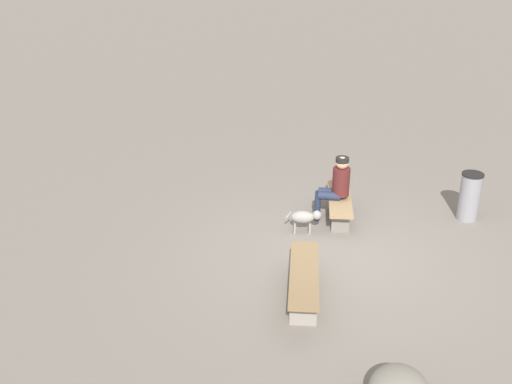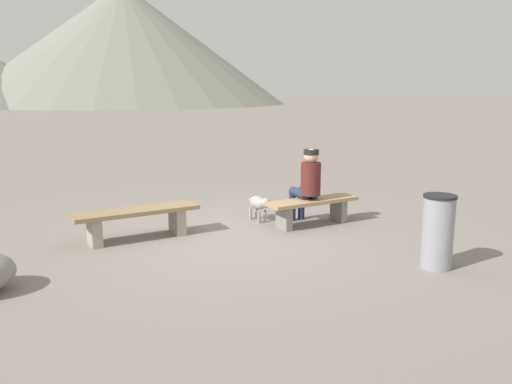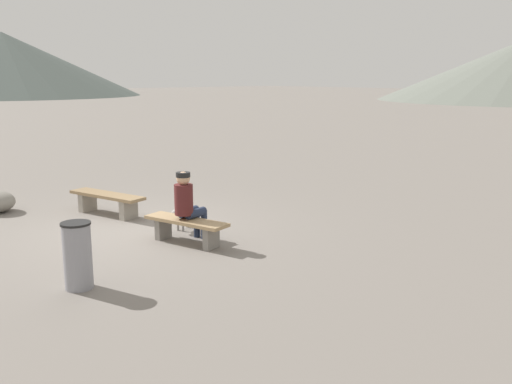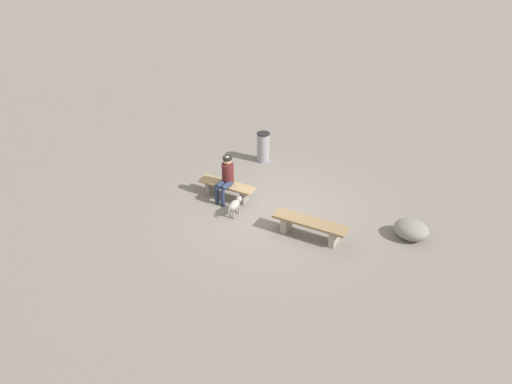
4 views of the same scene
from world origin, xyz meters
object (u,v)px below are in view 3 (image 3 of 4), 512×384
(seated_person, at_px, (187,201))
(dog, at_px, (183,214))
(trash_bin, at_px, (78,255))
(bench_right, at_px, (186,226))
(bench_left, at_px, (107,200))

(seated_person, bearing_deg, dog, 139.40)
(dog, bearing_deg, trash_bin, 12.82)
(bench_right, xyz_separation_m, seated_person, (-0.06, 0.08, 0.40))
(seated_person, height_order, trash_bin, seated_person)
(bench_left, distance_m, seated_person, 2.69)
(bench_right, bearing_deg, trash_bin, -86.16)
(bench_left, bearing_deg, trash_bin, -46.69)
(bench_right, height_order, dog, dog)
(seated_person, bearing_deg, trash_bin, -82.90)
(dog, bearing_deg, bench_left, -91.51)
(bench_left, xyz_separation_m, bench_right, (2.71, 0.01, -0.00))
(bench_left, relative_size, dog, 2.97)
(seated_person, distance_m, dog, 0.89)
(bench_left, distance_m, bench_right, 2.71)
(bench_left, xyz_separation_m, seated_person, (2.65, 0.08, 0.40))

